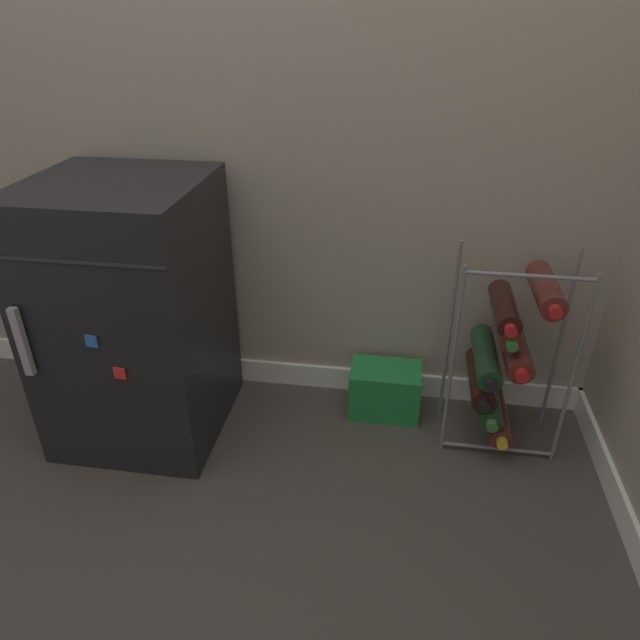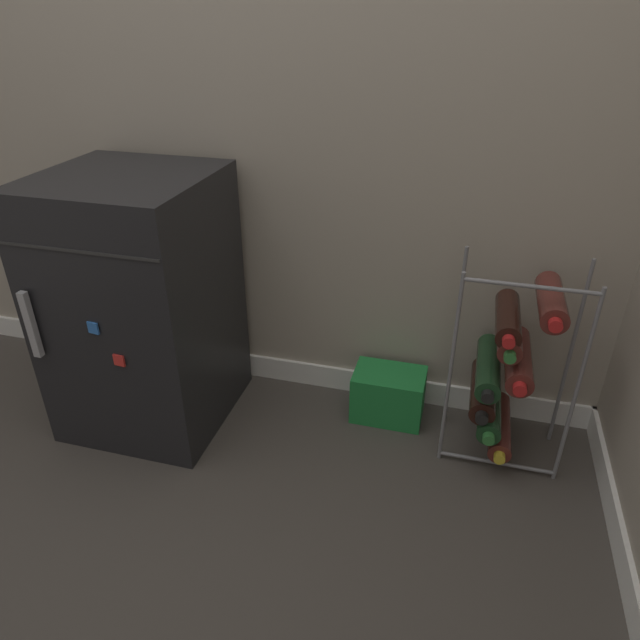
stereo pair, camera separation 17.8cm
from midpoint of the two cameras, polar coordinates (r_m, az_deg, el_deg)
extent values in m
plane|color=#423D38|center=(1.73, -10.39, -20.03)|extent=(14.00, 14.00, 0.00)
cube|color=#9E9384|center=(1.85, -6.30, 27.64)|extent=(7.09, 0.06, 2.50)
cube|color=white|center=(2.20, -4.85, -5.48)|extent=(7.09, 0.01, 0.09)
cube|color=black|center=(1.93, -20.59, 0.50)|extent=(0.51, 0.51, 0.86)
cube|color=#2D2D2D|center=(1.62, -26.46, 5.11)|extent=(0.50, 0.00, 0.01)
cube|color=#9E9EA3|center=(1.83, -30.19, -2.00)|extent=(0.02, 0.02, 0.21)
cube|color=red|center=(1.73, -22.22, -5.06)|extent=(0.04, 0.01, 0.04)
cube|color=blue|center=(1.71, -24.69, -2.04)|extent=(0.04, 0.01, 0.04)
cylinder|color=slate|center=(1.76, 10.28, -4.54)|extent=(0.01, 0.01, 0.66)
cylinder|color=slate|center=(1.82, 21.46, -5.23)|extent=(0.01, 0.01, 0.66)
cylinder|color=slate|center=(1.92, 10.26, -1.43)|extent=(0.01, 0.01, 0.66)
cylinder|color=slate|center=(1.97, 20.51, -2.16)|extent=(0.01, 0.01, 0.66)
cylinder|color=slate|center=(1.97, 14.71, -12.42)|extent=(0.35, 0.01, 0.01)
cylinder|color=slate|center=(1.63, 17.42, 4.14)|extent=(0.35, 0.01, 0.01)
cylinder|color=#56231E|center=(1.99, 14.79, -9.04)|extent=(0.07, 0.28, 0.07)
cylinder|color=gold|center=(1.88, 15.14, -11.93)|extent=(0.03, 0.02, 0.03)
cylinder|color=#19381E|center=(1.94, 13.83, -7.25)|extent=(0.07, 0.31, 0.07)
cylinder|color=#2D7033|center=(1.81, 14.14, -10.32)|extent=(0.04, 0.02, 0.04)
cylinder|color=black|center=(1.91, 13.20, -5.79)|extent=(0.08, 0.27, 0.08)
cylinder|color=black|center=(1.79, 13.44, -8.48)|extent=(0.04, 0.02, 0.04)
cylinder|color=#19381E|center=(1.86, 13.65, -3.66)|extent=(0.07, 0.29, 0.07)
cylinder|color=black|center=(1.73, 13.94, -6.43)|extent=(0.04, 0.02, 0.04)
cylinder|color=#56231E|center=(1.85, 16.30, -2.74)|extent=(0.08, 0.29, 0.08)
cylinder|color=red|center=(1.72, 16.80, -5.45)|extent=(0.04, 0.02, 0.04)
cylinder|color=#56231E|center=(1.80, 15.42, -0.24)|extent=(0.07, 0.25, 0.07)
cylinder|color=#2D7033|center=(1.68, 15.81, -2.54)|extent=(0.03, 0.02, 0.03)
cylinder|color=black|center=(1.78, 15.28, 1.11)|extent=(0.07, 0.25, 0.07)
cylinder|color=red|center=(1.66, 15.67, -1.12)|extent=(0.03, 0.02, 0.03)
cylinder|color=#56231E|center=(1.76, 19.00, 2.83)|extent=(0.08, 0.26, 0.08)
cylinder|color=red|center=(1.64, 19.67, 0.68)|extent=(0.04, 0.02, 0.04)
cube|color=#1E7F38|center=(2.04, 4.04, -7.06)|extent=(0.25, 0.17, 0.18)
camera|label=1|loc=(0.09, -92.86, -1.61)|focal=32.00mm
camera|label=2|loc=(0.09, 87.14, 1.61)|focal=32.00mm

